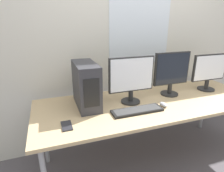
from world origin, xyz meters
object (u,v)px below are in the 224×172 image
object	(u,v)px
mouse	(164,104)
cell_phone	(67,126)
keyboard	(137,110)
pc_tower	(86,85)
monitor_right_near	(172,72)
monitor_right_far	(209,71)
monitor_main	(131,78)

from	to	relation	value
mouse	cell_phone	distance (m)	0.91
keyboard	pc_tower	bearing A→B (deg)	144.27
mouse	monitor_right_near	bearing A→B (deg)	45.38
pc_tower	monitor_right_far	bearing A→B (deg)	-1.68
mouse	cell_phone	xyz separation A→B (m)	(-0.91, -0.06, -0.01)
pc_tower	keyboard	xyz separation A→B (m)	(0.40, -0.29, -0.19)
monitor_right_near	monitor_right_far	size ratio (longest dim) A/B	1.04
monitor_right_far	cell_phone	size ratio (longest dim) A/B	3.03
monitor_right_near	cell_phone	bearing A→B (deg)	-165.26
monitor_main	monitor_right_far	size ratio (longest dim) A/B	1.01
monitor_right_far	keyboard	distance (m)	1.07
monitor_main	keyboard	distance (m)	0.32
monitor_right_far	keyboard	size ratio (longest dim) A/B	0.96
monitor_right_near	mouse	xyz separation A→B (m)	(-0.24, -0.24, -0.23)
monitor_right_near	keyboard	xyz separation A→B (m)	(-0.52, -0.26, -0.24)
monitor_main	mouse	distance (m)	0.39
monitor_right_far	pc_tower	bearing A→B (deg)	178.32
keyboard	cell_phone	bearing A→B (deg)	-175.97
monitor_right_near	monitor_right_far	distance (m)	0.50
keyboard	cell_phone	world-z (taller)	keyboard
mouse	cell_phone	size ratio (longest dim) A/B	0.68
monitor_right_near	cell_phone	distance (m)	1.21
pc_tower	keyboard	world-z (taller)	pc_tower
monitor_right_far	mouse	distance (m)	0.80
pc_tower	mouse	bearing A→B (deg)	-21.34
monitor_right_near	cell_phone	size ratio (longest dim) A/B	3.14
monitor_main	cell_phone	bearing A→B (deg)	-158.92
monitor_main	monitor_right_near	world-z (taller)	monitor_right_near
keyboard	mouse	size ratio (longest dim) A/B	4.66
monitor_main	monitor_right_far	distance (m)	0.99
pc_tower	keyboard	bearing A→B (deg)	-35.73
pc_tower	monitor_right_far	world-z (taller)	monitor_right_far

